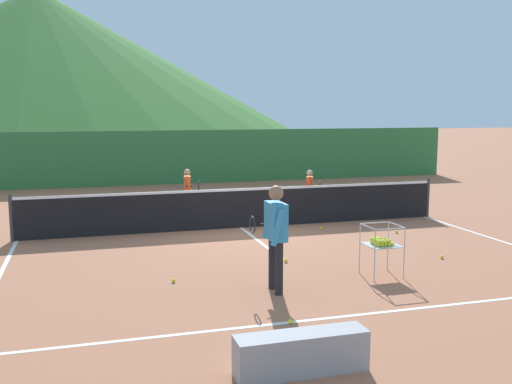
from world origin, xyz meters
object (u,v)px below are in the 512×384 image
(ball_cart, at_px, (381,242))
(tennis_ball_4, at_px, (397,232))
(tennis_ball_5, at_px, (442,257))
(courtside_bench, at_px, (301,353))
(tennis_ball_0, at_px, (174,281))
(student_0, at_px, (188,187))
(tennis_ball_2, at_px, (286,261))
(student_1, at_px, (310,187))
(tennis_net, at_px, (241,208))
(tennis_ball_3, at_px, (321,228))
(instructor, at_px, (275,228))
(tennis_ball_1, at_px, (290,321))

(ball_cart, bearing_deg, tennis_ball_4, 55.80)
(tennis_ball_5, relative_size, courtside_bench, 0.05)
(tennis_ball_5, bearing_deg, tennis_ball_0, -179.04)
(student_0, xyz_separation_m, tennis_ball_2, (0.92, -5.45, -0.73))
(student_1, distance_m, courtside_bench, 10.04)
(tennis_net, xyz_separation_m, tennis_ball_3, (1.80, -0.75, -0.47))
(student_0, relative_size, tennis_ball_5, 18.69)
(tennis_ball_5, bearing_deg, courtside_bench, -138.73)
(courtside_bench, bearing_deg, tennis_ball_2, 72.71)
(student_0, relative_size, student_1, 1.05)
(tennis_ball_0, bearing_deg, instructor, -32.10)
(student_1, distance_m, tennis_ball_2, 5.43)
(tennis_ball_1, bearing_deg, student_0, 89.46)
(tennis_ball_4, bearing_deg, tennis_ball_3, 149.74)
(instructor, bearing_deg, ball_cart, 8.84)
(ball_cart, distance_m, courtside_bench, 4.16)
(student_1, distance_m, tennis_ball_3, 2.36)
(student_0, height_order, student_1, student_0)
(instructor, relative_size, tennis_ball_1, 25.21)
(tennis_ball_2, distance_m, tennis_ball_3, 3.20)
(ball_cart, bearing_deg, tennis_ball_5, 22.27)
(tennis_ball_4, bearing_deg, student_0, 139.05)
(ball_cart, bearing_deg, tennis_ball_1, -143.02)
(tennis_ball_4, distance_m, courtside_bench, 7.82)
(student_0, bearing_deg, tennis_net, -65.46)
(tennis_ball_0, distance_m, tennis_ball_2, 2.35)
(instructor, distance_m, tennis_ball_5, 4.03)
(ball_cart, xyz_separation_m, tennis_ball_3, (0.52, 3.95, -0.56))
(tennis_ball_5, bearing_deg, tennis_ball_3, 110.16)
(tennis_ball_1, bearing_deg, tennis_net, 80.96)
(student_1, xyz_separation_m, tennis_ball_0, (-4.65, -5.51, -0.70))
(tennis_net, height_order, tennis_ball_0, tennis_net)
(tennis_ball_3, xyz_separation_m, tennis_ball_4, (1.55, -0.90, 0.00))
(tennis_net, height_order, instructor, instructor)
(student_1, distance_m, tennis_ball_0, 7.24)
(instructor, relative_size, student_0, 1.35)
(ball_cart, xyz_separation_m, tennis_ball_4, (2.07, 3.04, -0.56))
(tennis_ball_0, xyz_separation_m, tennis_ball_1, (1.24, -2.34, 0.00))
(tennis_net, distance_m, student_0, 2.28)
(tennis_ball_3, bearing_deg, tennis_ball_0, -140.66)
(tennis_ball_1, distance_m, tennis_ball_4, 6.47)
(tennis_ball_3, height_order, courtside_bench, courtside_bench)
(instructor, distance_m, tennis_ball_0, 2.02)
(instructor, bearing_deg, tennis_ball_1, -99.83)
(tennis_net, relative_size, tennis_ball_0, 154.66)
(instructor, relative_size, tennis_ball_4, 25.21)
(tennis_ball_2, height_order, tennis_ball_5, same)
(tennis_ball_2, distance_m, tennis_ball_4, 3.78)
(tennis_ball_1, bearing_deg, tennis_ball_0, 117.97)
(tennis_net, xyz_separation_m, tennis_ball_2, (-0.02, -3.39, -0.47))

